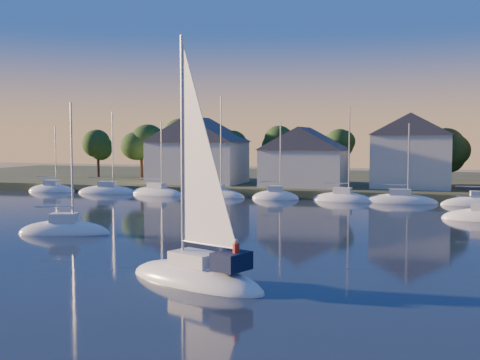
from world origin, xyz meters
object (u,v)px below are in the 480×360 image
at_px(drifting_sailboat_left, 64,233).
at_px(clubhouse_centre, 304,156).
at_px(hero_sailboat, 197,272).
at_px(clubhouse_west, 198,149).
at_px(clubhouse_east, 411,150).

bearing_deg(drifting_sailboat_left, clubhouse_centre, 58.23).
xyz_separation_m(clubhouse_centre, drifting_sailboat_left, (-10.89, -39.88, -5.04)).
bearing_deg(drifting_sailboat_left, hero_sailboat, -52.65).
relative_size(clubhouse_west, hero_sailboat, 0.97).
bearing_deg(clubhouse_east, clubhouse_centre, -171.87).
bearing_deg(drifting_sailboat_left, clubhouse_east, 42.78).
height_order(hero_sailboat, drifting_sailboat_left, hero_sailboat).
bearing_deg(clubhouse_west, drifting_sailboat_left, -82.88).
relative_size(clubhouse_west, clubhouse_east, 1.30).
height_order(clubhouse_west, clubhouse_east, clubhouse_east).
relative_size(clubhouse_centre, hero_sailboat, 0.82).
bearing_deg(clubhouse_west, hero_sailboat, -67.99).
height_order(clubhouse_west, drifting_sailboat_left, clubhouse_west).
bearing_deg(clubhouse_centre, clubhouse_east, 8.13).
bearing_deg(drifting_sailboat_left, clubhouse_west, 80.63).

